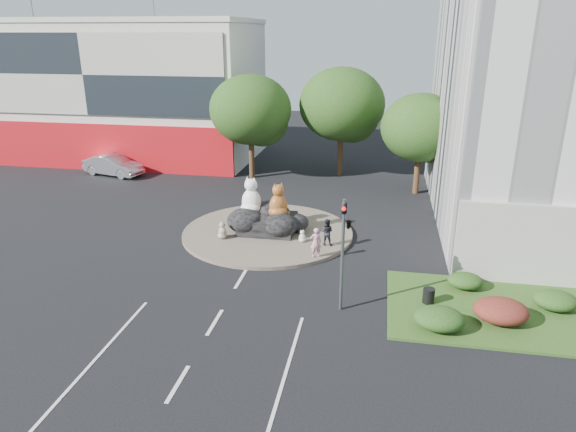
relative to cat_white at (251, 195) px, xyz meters
name	(u,v)px	position (x,y,z in m)	size (l,w,h in m)	color
ground	(215,322)	(1.05, -10.36, -2.22)	(120.00, 120.00, 0.00)	black
roundabout_island	(268,232)	(1.05, -0.36, -2.12)	(10.00, 10.00, 0.20)	brown
rock_plinth	(268,224)	(1.05, -0.36, -1.57)	(3.20, 2.60, 0.90)	black
shophouse_block	(121,90)	(-16.96, 17.55, 3.96)	(25.20, 12.30, 17.40)	silver
grass_verge	(507,312)	(13.05, -7.36, -2.16)	(10.00, 6.00, 0.12)	#264316
tree_left	(252,113)	(-2.89, 11.70, 3.02)	(6.46, 6.46, 8.27)	#382314
tree_mid	(343,108)	(4.11, 13.70, 3.33)	(6.84, 6.84, 8.76)	#382314
tree_right	(422,131)	(10.11, 9.70, 2.41)	(5.70, 5.70, 7.30)	#382314
hedge_near_green	(439,319)	(10.05, -9.36, -1.65)	(2.00, 1.60, 0.90)	#153310
hedge_red	(501,311)	(12.55, -8.36, -1.61)	(2.20, 1.76, 0.99)	#521816
hedge_mid_green	(555,300)	(15.05, -6.86, -1.70)	(1.80, 1.44, 0.81)	#153310
hedge_back_green	(465,281)	(11.55, -5.56, -1.74)	(1.60, 1.28, 0.72)	#153310
traffic_light	(346,232)	(6.14, -8.37, 1.40)	(0.44, 1.24, 5.00)	#595B60
street_lamp	(516,180)	(13.86, -2.36, 2.33)	(2.34, 0.22, 8.06)	#595B60
cat_white	(251,195)	(0.00, 0.00, 0.00)	(1.35, 1.17, 2.25)	white
cat_tabby	(278,200)	(1.68, -0.27, -0.09)	(1.24, 1.07, 2.06)	#B05F24
kitten_calico	(222,230)	(-1.23, -1.94, -1.51)	(0.61, 0.53, 1.02)	beige
kitten_white	(302,236)	(3.31, -1.63, -1.67)	(0.43, 0.37, 0.72)	silver
pedestrian_pink	(316,243)	(4.32, -3.53, -1.22)	(0.59, 0.38, 1.61)	pink
pedestrian_dark	(327,232)	(4.70, -1.83, -1.27)	(0.74, 0.57, 1.51)	black
parked_car	(113,165)	(-14.45, 10.22, -1.37)	(1.80, 5.17, 1.70)	#B1B4B9
litter_bin	(429,296)	(9.79, -7.28, -1.77)	(0.51, 0.51, 0.67)	black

